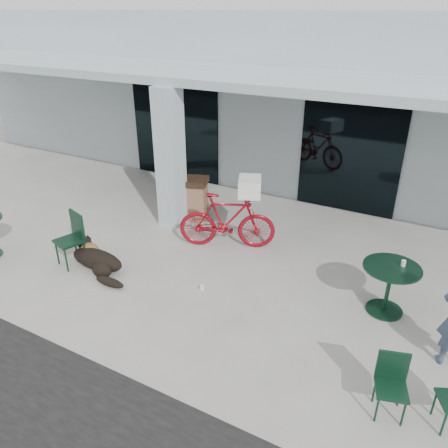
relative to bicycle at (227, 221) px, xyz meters
The scene contains 15 objects.
ground 2.00m from the bicycle, 94.18° to the right, with size 80.00×80.00×0.00m, color #ADAAA3.
building 6.80m from the bicycle, 91.21° to the left, with size 22.00×7.00×4.50m, color silver.
storefront_glass_left 4.60m from the bicycle, 137.31° to the left, with size 2.80×0.06×2.70m, color black.
storefront_glass_right 3.58m from the bicycle, 61.66° to the left, with size 2.40×0.06×2.70m, color black.
column 1.94m from the bicycle, 166.28° to the left, with size 0.50×0.50×3.12m, color silver.
overhang 3.12m from the bicycle, 94.67° to the left, with size 22.00×2.80×0.18m, color silver.
bicycle is the anchor object (origin of this frame).
laundry_basket 0.90m from the bicycle, 23.36° to the left, with size 0.59×0.44×0.35m, color white.
dog 2.69m from the bicycle, 131.93° to the right, with size 1.36×0.45×0.45m, color black, non-canonical shape.
cup_near_dog 1.76m from the bicycle, 77.50° to the right, with size 0.07×0.07×0.09m, color white.
cafe_chair_near 3.14m from the bicycle, 138.14° to the right, with size 0.48×0.52×1.06m, color #133624, non-canonical shape.
cafe_table_far 3.43m from the bicycle, 11.73° to the right, with size 0.92×0.92×0.86m, color #133624, non-canonical shape.
cafe_chair_far_a 4.70m from the bicycle, 36.82° to the right, with size 0.38×0.41×0.84m, color #133624, non-canonical shape.
cup_on_table 3.55m from the bicycle, ahead, with size 0.07×0.07×0.10m, color white.
trash_receptacle 1.62m from the bicycle, 146.09° to the left, with size 0.58×0.58×0.99m, color #855C45, non-canonical shape.
Camera 1 is at (3.95, -5.26, 4.54)m, focal length 35.00 mm.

